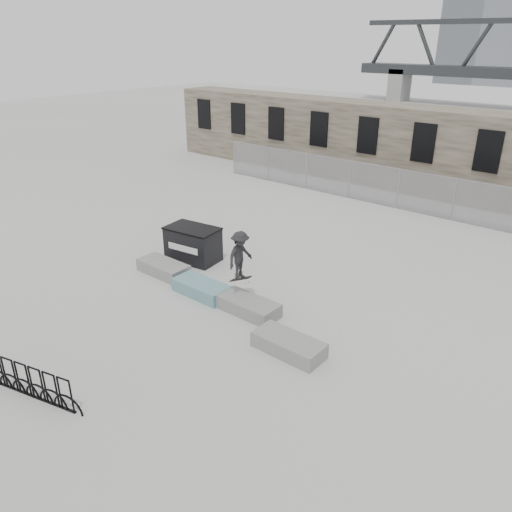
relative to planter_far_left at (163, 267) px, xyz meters
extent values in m
plane|color=beige|center=(3.16, -0.05, -0.25)|extent=(120.00, 120.00, 0.00)
cube|color=brown|center=(3.16, 16.20, 2.00)|extent=(36.00, 2.50, 4.50)
cube|color=black|center=(-12.84, 14.93, 2.65)|extent=(1.20, 0.12, 2.00)
cube|color=black|center=(-9.64, 14.93, 2.65)|extent=(1.20, 0.12, 2.00)
cube|color=black|center=(-6.44, 14.93, 2.65)|extent=(1.20, 0.12, 2.00)
cube|color=black|center=(-3.24, 14.93, 2.65)|extent=(1.20, 0.12, 2.00)
cube|color=black|center=(-0.04, 14.93, 2.65)|extent=(1.20, 0.12, 2.00)
cube|color=black|center=(3.16, 14.93, 2.65)|extent=(1.20, 0.12, 2.00)
cube|color=black|center=(6.36, 14.93, 2.65)|extent=(1.20, 0.12, 2.00)
cylinder|color=gray|center=(-7.84, 12.45, 0.75)|extent=(0.06, 0.06, 2.00)
cylinder|color=gray|center=(-5.09, 12.45, 0.75)|extent=(0.06, 0.06, 2.00)
cylinder|color=gray|center=(-2.34, 12.45, 0.75)|extent=(0.06, 0.06, 2.00)
cylinder|color=gray|center=(0.41, 12.45, 0.75)|extent=(0.06, 0.06, 2.00)
cylinder|color=gray|center=(3.16, 12.45, 0.75)|extent=(0.06, 0.06, 2.00)
cylinder|color=gray|center=(5.91, 12.45, 0.75)|extent=(0.06, 0.06, 2.00)
cube|color=#99999E|center=(3.16, 12.45, 0.75)|extent=(22.00, 0.02, 2.00)
cylinder|color=gray|center=(3.16, 12.45, 1.75)|extent=(22.00, 0.04, 0.04)
cube|color=gray|center=(0.00, 0.00, -0.02)|extent=(2.00, 0.90, 0.45)
cube|color=#2D471E|center=(0.00, 0.00, 0.14)|extent=(1.76, 0.66, 0.10)
cube|color=teal|center=(2.21, -0.24, -0.02)|extent=(2.00, 0.90, 0.45)
cube|color=#2D471E|center=(2.21, -0.24, 0.14)|extent=(1.76, 0.66, 0.10)
cube|color=gray|center=(4.20, -0.14, -0.02)|extent=(2.00, 0.90, 0.45)
cube|color=#2D471E|center=(4.20, -0.14, 0.14)|extent=(1.76, 0.66, 0.10)
cube|color=gray|center=(6.43, -1.05, -0.02)|extent=(2.00, 0.90, 0.45)
cube|color=#2D471E|center=(6.43, -1.05, 0.14)|extent=(1.76, 0.66, 0.10)
cube|color=black|center=(-0.06, 1.56, 0.39)|extent=(2.11, 1.44, 1.27)
cube|color=black|center=(-0.06, 1.56, 1.05)|extent=(2.16, 1.50, 0.06)
cube|color=white|center=(0.02, 0.96, 0.44)|extent=(1.36, 0.21, 0.25)
cube|color=black|center=(2.38, -6.61, -0.23)|extent=(3.50, 0.97, 0.04)
torus|color=black|center=(2.17, -6.66, 0.20)|extent=(0.87, 0.27, 0.89)
torus|color=black|center=(2.60, -6.55, 0.20)|extent=(0.87, 0.27, 0.89)
torus|color=black|center=(3.04, -6.44, 0.20)|extent=(0.87, 0.27, 0.89)
torus|color=black|center=(3.47, -6.32, 0.20)|extent=(0.87, 0.27, 0.89)
torus|color=black|center=(3.91, -6.21, 0.20)|extent=(0.87, 0.27, 0.89)
cube|color=gray|center=(-16.84, 54.95, 1.75)|extent=(2.00, 3.00, 4.00)
imported|color=black|center=(3.65, 0.12, 1.48)|extent=(0.62, 1.04, 1.57)
cube|color=black|center=(3.65, 0.12, 0.66)|extent=(0.77, 0.30, 0.34)
cylinder|color=beige|center=(3.37, 0.05, 0.61)|extent=(0.06, 0.03, 0.06)
cylinder|color=beige|center=(3.37, 0.19, 0.61)|extent=(0.06, 0.03, 0.06)
cylinder|color=beige|center=(3.93, 0.05, 0.61)|extent=(0.06, 0.03, 0.06)
cylinder|color=beige|center=(3.93, 0.19, 0.61)|extent=(0.06, 0.03, 0.06)
camera|label=1|loc=(13.09, -10.41, 7.71)|focal=35.00mm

